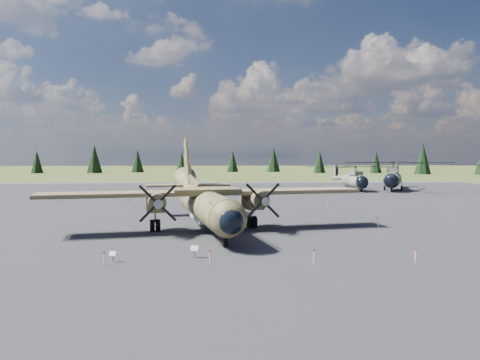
{
  "coord_description": "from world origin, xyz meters",
  "views": [
    {
      "loc": [
        2.35,
        -39.99,
        6.26
      ],
      "look_at": [
        4.51,
        2.0,
        4.06
      ],
      "focal_mm": 35.0,
      "sensor_mm": 36.0,
      "label": 1
    }
  ],
  "objects": [
    {
      "name": "info_placard_left",
      "position": [
        -3.72,
        -12.47,
        0.44
      ],
      "size": [
        0.46,
        0.31,
        0.66
      ],
      "rotation": [
        0.0,
        0.0,
        -0.34
      ],
      "color": "gray",
      "rests_on": "ground"
    },
    {
      "name": "transport_plane",
      "position": [
        1.28,
        -0.05,
        2.54
      ],
      "size": [
        26.76,
        24.06,
        8.83
      ],
      "rotation": [
        0.0,
        0.0,
        0.19
      ],
      "color": "#3B3C20",
      "rests_on": "ground"
    },
    {
      "name": "info_placard_right",
      "position": [
        1.02,
        -11.52,
        0.5
      ],
      "size": [
        0.51,
        0.31,
        0.75
      ],
      "rotation": [
        0.0,
        0.0,
        -0.24
      ],
      "color": "gray",
      "rests_on": "ground"
    },
    {
      "name": "treeline",
      "position": [
        5.27,
        -0.45,
        4.73
      ],
      "size": [
        289.81,
        284.49,
        10.97
      ],
      "color": "black",
      "rests_on": "ground"
    },
    {
      "name": "barrier_fence",
      "position": [
        -0.46,
        -0.08,
        0.51
      ],
      "size": [
        33.12,
        29.62,
        0.85
      ],
      "color": "white",
      "rests_on": "ground"
    },
    {
      "name": "helicopter_near",
      "position": [
        26.91,
        41.63,
        3.12
      ],
      "size": [
        18.89,
        21.21,
        4.4
      ],
      "rotation": [
        0.0,
        0.0,
        0.1
      ],
      "color": "gray",
      "rests_on": "ground"
    },
    {
      "name": "ground",
      "position": [
        0.0,
        0.0,
        0.0
      ],
      "size": [
        500.0,
        500.0,
        0.0
      ],
      "primitive_type": "plane",
      "color": "#4F5425",
      "rests_on": "ground"
    },
    {
      "name": "helicopter_mid",
      "position": [
        33.8,
        41.44,
        3.67
      ],
      "size": [
        26.94,
        26.94,
        5.18
      ],
      "rotation": [
        0.0,
        0.0,
        -0.42
      ],
      "color": "gray",
      "rests_on": "ground"
    },
    {
      "name": "apron",
      "position": [
        0.0,
        10.0,
        0.0
      ],
      "size": [
        120.0,
        120.0,
        0.04
      ],
      "primitive_type": "cube",
      "color": "#555459",
      "rests_on": "ground"
    }
  ]
}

